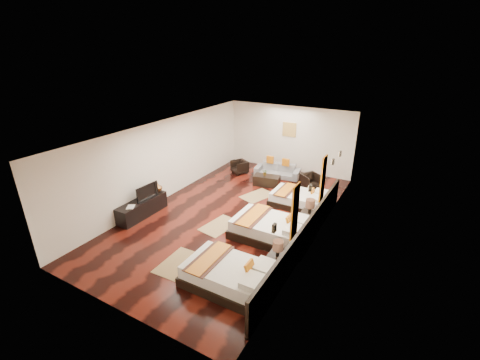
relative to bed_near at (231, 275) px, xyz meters
The scene contains 30 objects.
floor 3.42m from the bed_near, 119.90° to the left, with size 5.50×9.50×0.01m, color black.
ceiling 4.24m from the bed_near, 119.90° to the left, with size 5.50×9.50×0.01m, color white.
back_wall 7.97m from the bed_near, 102.43° to the left, with size 5.50×0.01×2.80m, color silver.
left_wall 5.45m from the bed_near, 146.43° to the left, with size 0.01×9.50×2.80m, color silver.
right_wall 3.33m from the bed_near, 70.36° to the left, with size 0.01×9.50×2.80m, color silver.
headboard_panel 2.38m from the bed_near, 64.78° to the left, with size 0.08×6.60×0.90m, color black.
bed_near is the anchor object (origin of this frame).
bed_mid 2.28m from the bed_near, 89.97° to the left, with size 2.24×1.41×0.85m.
bed_far 4.58m from the bed_near, 90.04° to the left, with size 1.90×1.20×0.73m.
nightstand_a 1.15m from the bed_near, 49.54° to the left, with size 0.47×0.47×0.93m.
nightstand_b 3.32m from the bed_near, 76.97° to the left, with size 0.50×0.50×0.99m.
jute_mat_near 1.62m from the bed_near, behind, with size 0.75×1.20×0.01m, color olive.
jute_mat_mid 2.70m from the bed_near, 128.55° to the left, with size 0.75×1.20×0.01m, color olive.
jute_mat_far 4.87m from the bed_near, 109.47° to the left, with size 0.75×1.20×0.01m, color olive.
tv_console 4.44m from the bed_near, 161.05° to the left, with size 0.50×1.80×0.55m, color black.
tv 4.48m from the bed_near, 158.73° to the left, with size 0.86×0.11×0.49m, color black.
book 4.29m from the bed_near, 168.55° to the left, with size 0.22×0.30×0.03m, color black.
figurine 4.76m from the bed_near, 152.26° to the left, with size 0.31×0.31×0.32m, color brown.
sofa 6.90m from the bed_near, 104.59° to the left, with size 1.86×0.73×0.54m, color slate.
armchair_left 7.08m from the bed_near, 117.94° to the left, with size 0.60×0.61×0.56m, color black.
armchair_right 6.17m from the bed_near, 91.37° to the left, with size 0.63×0.65×0.59m, color black.
coffee_table 5.89m from the bed_near, 107.17° to the left, with size 1.00×0.50×0.40m, color black.
table_plant 5.92m from the bed_near, 107.94° to the left, with size 0.22×0.19×0.25m, color #265F1F.
orange_panel_a 2.05m from the bed_near, 45.50° to the left, with size 0.04×0.40×1.30m, color #D86014.
orange_panel_b 3.70m from the bed_near, 72.37° to the left, with size 0.04×0.40×1.30m, color #D86014.
sconce_near 1.87m from the bed_near, ahead, with size 0.07×0.12×0.18m.
sconce_mid 2.85m from the bed_near, 64.90° to the left, with size 0.07×0.12×0.18m.
sconce_far 4.73m from the bed_near, 76.96° to the left, with size 0.07×0.12×0.18m.
sconce_lounge 5.57m from the bed_near, 79.14° to the left, with size 0.07×0.12×0.18m.
gold_artwork 8.01m from the bed_near, 102.46° to the left, with size 0.60×0.04×0.60m, color #AD873F.
Camera 1 is at (4.78, -8.03, 5.11)m, focal length 24.22 mm.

